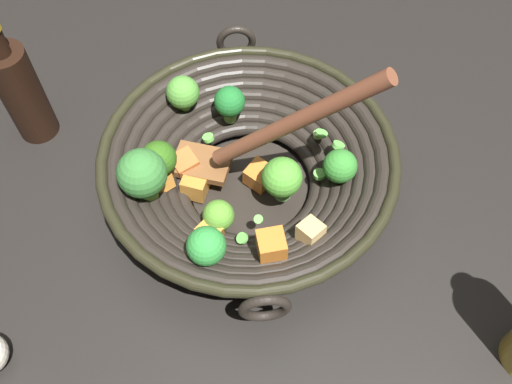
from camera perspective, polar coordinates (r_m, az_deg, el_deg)
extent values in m
plane|color=black|center=(0.72, -0.71, 0.25)|extent=(4.00, 4.00, 0.00)
cylinder|color=black|center=(0.72, -0.72, 0.46)|extent=(0.15, 0.15, 0.01)
torus|color=black|center=(0.71, -0.73, 1.04)|extent=(0.19, 0.19, 0.02)
torus|color=black|center=(0.70, -0.73, 1.41)|extent=(0.22, 0.22, 0.02)
torus|color=black|center=(0.70, -0.74, 1.79)|extent=(0.24, 0.24, 0.02)
torus|color=black|center=(0.69, -0.75, 2.17)|extent=(0.27, 0.27, 0.02)
torus|color=black|center=(0.68, -0.76, 2.56)|extent=(0.29, 0.29, 0.02)
torus|color=black|center=(0.68, -0.76, 2.96)|extent=(0.31, 0.31, 0.02)
torus|color=black|center=(0.67, -0.77, 3.36)|extent=(0.34, 0.34, 0.02)
torus|color=black|center=(0.66, -0.78, 3.78)|extent=(0.36, 0.36, 0.01)
torus|color=black|center=(0.79, -2.02, 14.94)|extent=(0.05, 0.03, 0.05)
torus|color=black|center=(0.57, 0.91, -11.72)|extent=(0.05, 0.03, 0.05)
cylinder|color=#60994D|center=(0.68, -9.52, 2.06)|extent=(0.02, 0.02, 0.02)
sphere|color=#306218|center=(0.66, -9.84, 3.36)|extent=(0.04, 0.04, 0.04)
cylinder|color=#6CAA43|center=(0.74, -2.61, 7.82)|extent=(0.03, 0.03, 0.02)
sphere|color=#20732E|center=(0.72, -2.69, 9.15)|extent=(0.04, 0.04, 0.04)
cylinder|color=#89BD54|center=(0.67, -3.72, -3.40)|extent=(0.02, 0.02, 0.02)
sphere|color=#589930|center=(0.65, -3.83, -2.40)|extent=(0.04, 0.04, 0.04)
cylinder|color=#7DAD4E|center=(0.61, -4.66, -6.56)|extent=(0.03, 0.03, 0.02)
sphere|color=green|center=(0.59, -4.82, -5.56)|extent=(0.04, 0.04, 0.04)
cylinder|color=#588E45|center=(0.68, 2.56, 0.12)|extent=(0.03, 0.03, 0.02)
sphere|color=#55A737|center=(0.65, 2.65, 1.50)|extent=(0.05, 0.05, 0.05)
cylinder|color=#66A33D|center=(0.74, -7.21, 8.66)|extent=(0.02, 0.02, 0.02)
sphere|color=#539A39|center=(0.72, -7.43, 9.98)|extent=(0.04, 0.04, 0.04)
cylinder|color=#68A23B|center=(0.66, -10.98, 0.18)|extent=(0.04, 0.04, 0.02)
sphere|color=#397D36|center=(0.64, -11.49, 1.86)|extent=(0.06, 0.06, 0.06)
cylinder|color=#75A744|center=(0.69, 8.26, 1.45)|extent=(0.02, 0.02, 0.02)
sphere|color=#378C32|center=(0.67, 8.52, 2.62)|extent=(0.04, 0.04, 0.04)
cube|color=orange|center=(0.61, 1.57, -5.46)|extent=(0.04, 0.04, 0.03)
cube|color=#C4662F|center=(0.71, -7.19, 2.77)|extent=(0.04, 0.04, 0.03)
cube|color=orange|center=(0.68, -9.58, 1.25)|extent=(0.03, 0.03, 0.03)
cube|color=orange|center=(0.70, 0.31, 1.69)|extent=(0.04, 0.04, 0.03)
cube|color=#C88030|center=(0.70, -6.18, 0.73)|extent=(0.03, 0.03, 0.03)
cube|color=orange|center=(0.65, -4.72, -4.04)|extent=(0.03, 0.04, 0.03)
cube|color=#E0B873|center=(0.63, 5.56, -4.12)|extent=(0.03, 0.04, 0.03)
cylinder|color=#6BC651|center=(0.69, 6.44, 1.81)|extent=(0.02, 0.02, 0.01)
cylinder|color=#6BC651|center=(0.72, -4.87, 5.49)|extent=(0.02, 0.02, 0.01)
cylinder|color=#6BC651|center=(0.70, 6.65, 5.94)|extent=(0.02, 0.02, 0.01)
cylinder|color=#6BC651|center=(0.69, 8.35, 4.68)|extent=(0.02, 0.02, 0.01)
cylinder|color=#6BC651|center=(0.64, 0.26, -2.76)|extent=(0.01, 0.01, 0.01)
cylinder|color=#6BC651|center=(0.64, -1.41, -4.70)|extent=(0.02, 0.02, 0.01)
cylinder|color=#99D166|center=(0.71, 6.35, 5.81)|extent=(0.02, 0.02, 0.01)
cube|color=brown|center=(0.70, -5.51, 2.95)|extent=(0.07, 0.06, 0.01)
cylinder|color=brown|center=(0.59, 3.84, 7.32)|extent=(0.19, 0.03, 0.19)
cylinder|color=black|center=(0.79, -22.47, 9.31)|extent=(0.05, 0.05, 0.14)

